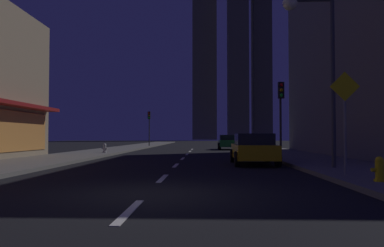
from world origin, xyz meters
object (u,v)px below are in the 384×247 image
(pedestrian_crossing_sign, at_px, (345,114))
(car_parked_far, at_px, (228,142))
(traffic_light_far_left, at_px, (149,121))
(fire_hydrant_yellow_near, at_px, (380,170))
(car_parked_near, at_px, (254,149))
(fire_hydrant_far_left, at_px, (105,148))
(street_lamp_right, at_px, (311,39))
(traffic_light_near_right, at_px, (281,102))

(pedestrian_crossing_sign, bearing_deg, car_parked_far, 94.43)
(car_parked_far, relative_size, traffic_light_far_left, 1.01)
(fire_hydrant_yellow_near, xyz_separation_m, traffic_light_far_left, (-11.40, 35.47, 2.74))
(car_parked_near, distance_m, fire_hydrant_yellow_near, 8.05)
(car_parked_near, distance_m, pedestrian_crossing_sign, 6.58)
(fire_hydrant_far_left, height_order, street_lamp_right, street_lamp_right)
(traffic_light_near_right, bearing_deg, street_lamp_right, -91.08)
(street_lamp_right, bearing_deg, traffic_light_near_right, 88.92)
(fire_hydrant_far_left, height_order, pedestrian_crossing_sign, pedestrian_crossing_sign)
(car_parked_far, xyz_separation_m, street_lamp_right, (1.78, -22.97, 4.33))
(traffic_light_near_right, height_order, street_lamp_right, street_lamp_right)
(traffic_light_near_right, height_order, traffic_light_far_left, same)
(traffic_light_far_left, bearing_deg, car_parked_far, -41.71)
(car_parked_far, bearing_deg, fire_hydrant_far_left, -132.01)
(fire_hydrant_yellow_near, distance_m, traffic_light_near_right, 11.12)
(fire_hydrant_far_left, bearing_deg, traffic_light_near_right, -27.93)
(car_parked_near, height_order, street_lamp_right, street_lamp_right)
(car_parked_far, xyz_separation_m, traffic_light_far_left, (-9.10, 8.11, 2.45))
(fire_hydrant_yellow_near, xyz_separation_m, fire_hydrant_far_left, (-11.80, 16.81, 0.00))
(car_parked_near, xyz_separation_m, fire_hydrant_far_left, (-9.50, 9.10, -0.29))
(street_lamp_right, distance_m, pedestrian_crossing_sign, 4.15)
(car_parked_far, relative_size, fire_hydrant_far_left, 6.48)
(traffic_light_near_right, xyz_separation_m, pedestrian_crossing_sign, (0.10, -9.20, -1.18))
(car_parked_near, relative_size, traffic_light_near_right, 1.01)
(pedestrian_crossing_sign, bearing_deg, traffic_light_far_left, 108.13)
(street_lamp_right, bearing_deg, fire_hydrant_yellow_near, -83.23)
(traffic_light_near_right, relative_size, pedestrian_crossing_sign, 1.33)
(car_parked_near, xyz_separation_m, pedestrian_crossing_sign, (2.00, -6.14, 1.28))
(fire_hydrant_far_left, distance_m, pedestrian_crossing_sign, 19.16)
(street_lamp_right, bearing_deg, fire_hydrant_far_left, 132.23)
(fire_hydrant_yellow_near, bearing_deg, pedestrian_crossing_sign, 100.82)
(car_parked_far, distance_m, pedestrian_crossing_sign, 25.90)
(car_parked_far, xyz_separation_m, fire_hydrant_yellow_near, (2.30, -27.36, -0.29))
(fire_hydrant_far_left, bearing_deg, fire_hydrant_yellow_near, -54.93)
(car_parked_far, relative_size, fire_hydrant_yellow_near, 6.48)
(car_parked_far, bearing_deg, traffic_light_near_right, -83.47)
(car_parked_near, bearing_deg, traffic_light_near_right, 58.16)
(car_parked_near, bearing_deg, fire_hydrant_far_left, 136.22)
(traffic_light_near_right, relative_size, street_lamp_right, 0.64)
(street_lamp_right, bearing_deg, pedestrian_crossing_sign, -85.52)
(car_parked_far, xyz_separation_m, traffic_light_near_right, (1.90, -16.59, 2.45))
(car_parked_near, distance_m, car_parked_far, 19.65)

